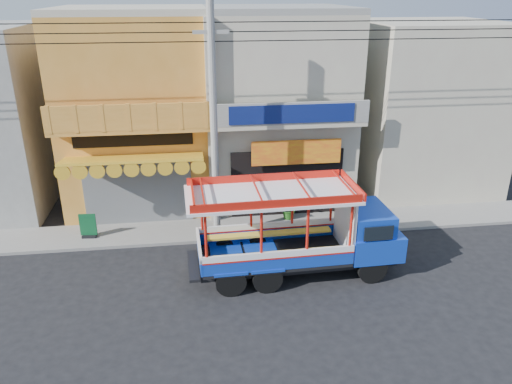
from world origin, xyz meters
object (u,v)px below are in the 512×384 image
potted_plant_b (348,207)px  potted_plant_c (341,203)px  utility_pole (218,109)px  songthaew_truck (311,231)px  green_sign (88,228)px  potted_plant_a (289,208)px

potted_plant_b → potted_plant_c: (-0.13, 0.64, -0.09)m
utility_pole → potted_plant_b: (5.24, 0.76, -4.37)m
songthaew_truck → green_sign: size_ratio=7.32×
potted_plant_a → potted_plant_b: size_ratio=0.83×
green_sign → potted_plant_b: (10.24, 0.19, 0.14)m
potted_plant_b → songthaew_truck: bearing=88.5°
potted_plant_b → potted_plant_c: bearing=-45.3°
utility_pole → green_sign: (-5.00, 0.57, -4.51)m
green_sign → utility_pole: bearing=-6.5°
utility_pole → potted_plant_a: utility_pole is taller
songthaew_truck → potted_plant_c: 4.93m
green_sign → potted_plant_b: bearing=1.1°
songthaew_truck → potted_plant_a: (0.07, 4.08, -0.99)m
songthaew_truck → potted_plant_b: (2.46, 3.60, -0.90)m
utility_pole → potted_plant_a: size_ratio=31.09×
utility_pole → green_sign: size_ratio=29.35×
potted_plant_a → potted_plant_c: 2.25m
utility_pole → potted_plant_c: 6.93m
utility_pole → potted_plant_c: (5.11, 1.40, -4.46)m
utility_pole → potted_plant_a: (2.86, 1.24, -4.46)m
songthaew_truck → green_sign: songthaew_truck is taller
green_sign → potted_plant_c: green_sign is taller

